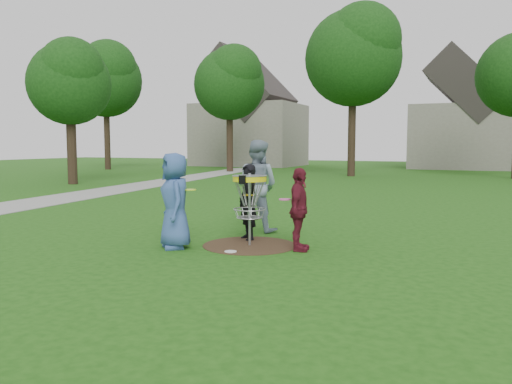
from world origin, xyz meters
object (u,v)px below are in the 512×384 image
at_px(player_blue, 175,201).
at_px(player_black, 248,202).
at_px(disc_golf_basket, 250,192).
at_px(player_maroon, 299,210).
at_px(player_grey, 257,186).

distance_m(player_blue, player_black, 1.58).
height_order(player_black, disc_golf_basket, player_black).
bearing_deg(player_maroon, player_blue, 97.88).
bearing_deg(disc_golf_basket, player_black, 117.57).
bearing_deg(player_blue, disc_golf_basket, 80.65).
bearing_deg(player_blue, player_grey, 121.36).
xyz_separation_m(player_grey, player_maroon, (1.52, -1.58, -0.26)).
bearing_deg(player_blue, player_maroon, 65.16).
bearing_deg(player_black, player_maroon, 14.38).
height_order(player_black, player_maroon, player_black).
xyz_separation_m(player_blue, disc_golf_basket, (1.17, 0.76, 0.13)).
relative_size(player_blue, player_black, 1.16).
bearing_deg(player_black, player_blue, -85.16).
height_order(player_blue, player_maroon, player_blue).
bearing_deg(player_grey, disc_golf_basket, 111.96).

